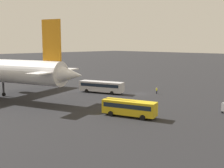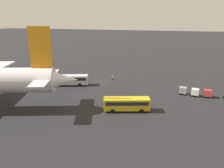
% 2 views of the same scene
% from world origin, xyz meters
% --- Properties ---
extents(ground_plane, '(600.00, 600.00, 0.00)m').
position_xyz_m(ground_plane, '(0.00, 0.00, 0.00)').
color(ground_plane, '#232326').
extents(shuttle_bus_near, '(12.79, 6.86, 3.17)m').
position_xyz_m(shuttle_bus_near, '(8.57, 6.61, 1.90)').
color(shuttle_bus_near, silver).
rests_on(shuttle_bus_near, ground).
extents(shuttle_bus_far, '(10.61, 5.72, 3.04)m').
position_xyz_m(shuttle_bus_far, '(-13.50, 20.20, 1.83)').
color(shuttle_bus_far, gold).
rests_on(shuttle_bus_far, ground).
extents(worker_person, '(0.38, 0.38, 1.74)m').
position_xyz_m(worker_person, '(-3.08, -3.00, 0.87)').
color(worker_person, '#1E1E2D').
rests_on(worker_person, ground).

